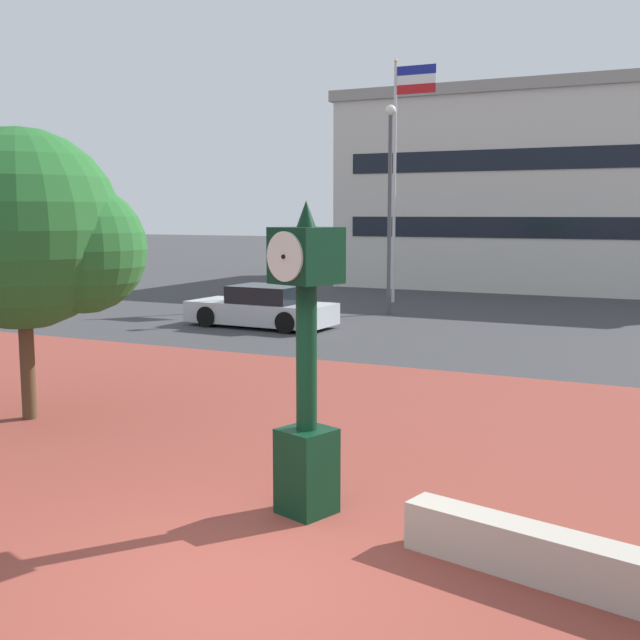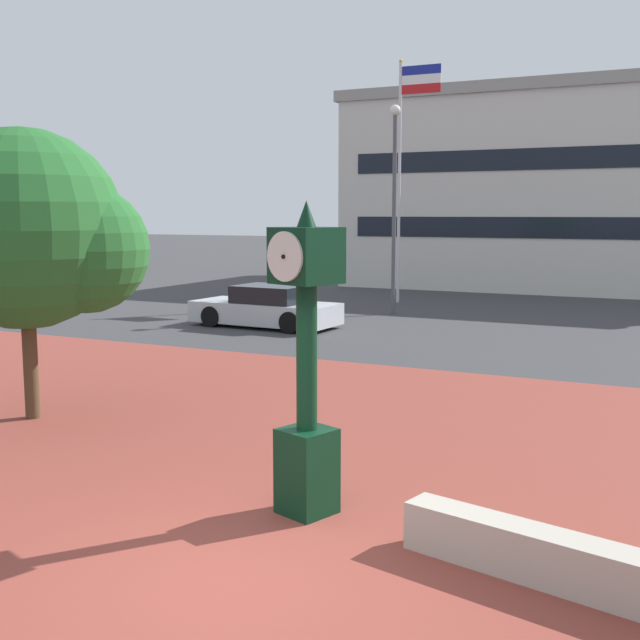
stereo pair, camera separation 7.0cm
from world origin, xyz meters
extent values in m
plane|color=#38383A|center=(0.00, 0.00, 0.00)|extent=(200.00, 200.00, 0.00)
cube|color=brown|center=(0.00, 3.30, 0.00)|extent=(44.00, 14.60, 0.01)
cube|color=#ADA393|center=(2.83, 1.17, 0.25)|extent=(3.21, 1.13, 0.50)
cube|color=black|center=(-0.12, 1.79, 0.50)|extent=(0.70, 0.70, 1.01)
cylinder|color=black|center=(-0.12, 1.79, 1.85)|extent=(0.24, 0.24, 1.68)
cube|color=black|center=(-0.12, 1.79, 3.00)|extent=(0.80, 0.80, 0.63)
cylinder|color=silver|center=(-0.02, 2.10, 3.00)|extent=(0.53, 0.21, 0.55)
sphere|color=black|center=(-0.01, 2.12, 3.00)|extent=(0.05, 0.05, 0.05)
cylinder|color=silver|center=(-0.23, 1.47, 3.00)|extent=(0.53, 0.21, 0.55)
sphere|color=black|center=(-0.24, 1.46, 3.00)|extent=(0.05, 0.05, 0.05)
cone|color=black|center=(-0.12, 1.79, 3.46)|extent=(0.22, 0.22, 0.30)
cylinder|color=#4C3823|center=(-6.29, 3.58, 0.98)|extent=(0.24, 0.24, 1.96)
sphere|color=#236028|center=(-6.29, 3.58, 3.21)|extent=(3.33, 3.33, 3.33)
sphere|color=#236028|center=(-5.46, 4.08, 2.87)|extent=(2.16, 2.16, 2.16)
cube|color=#B7BABF|center=(-8.23, 14.86, 0.44)|extent=(4.61, 2.04, 0.64)
cube|color=black|center=(-8.01, 14.85, 1.00)|extent=(2.16, 1.68, 0.56)
cylinder|color=black|center=(-9.67, 14.06, 0.32)|extent=(0.65, 0.25, 0.64)
cylinder|color=black|center=(-9.60, 15.78, 0.32)|extent=(0.65, 0.25, 0.64)
cylinder|color=black|center=(-6.87, 13.94, 0.32)|extent=(0.65, 0.25, 0.64)
cylinder|color=black|center=(-6.79, 15.65, 0.32)|extent=(0.65, 0.25, 0.64)
cylinder|color=silver|center=(-6.92, 22.96, 4.55)|extent=(0.12, 0.12, 9.09)
sphere|color=gold|center=(-6.92, 22.96, 9.15)|extent=(0.14, 0.14, 0.14)
cube|color=navy|center=(-6.10, 22.96, 8.77)|extent=(1.52, 0.02, 0.34)
cube|color=white|center=(-6.10, 22.96, 8.43)|extent=(1.52, 0.02, 0.34)
cube|color=red|center=(-6.10, 22.96, 8.09)|extent=(1.52, 0.02, 0.34)
cube|color=beige|center=(-1.74, 34.40, 4.29)|extent=(20.23, 12.63, 8.57)
cube|color=gray|center=(-1.74, 34.40, 8.82)|extent=(20.63, 12.88, 0.50)
cube|color=black|center=(-1.74, 28.06, 2.86)|extent=(18.20, 0.04, 0.90)
cube|color=black|center=(-1.74, 28.06, 5.71)|extent=(18.20, 0.04, 0.90)
cylinder|color=#4C4C51|center=(-5.79, 19.48, 3.37)|extent=(0.14, 0.14, 6.74)
sphere|color=white|center=(-5.79, 19.48, 6.89)|extent=(0.36, 0.36, 0.36)
camera|label=1|loc=(3.84, -6.13, 3.47)|focal=44.48mm
camera|label=2|loc=(3.90, -6.10, 3.47)|focal=44.48mm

